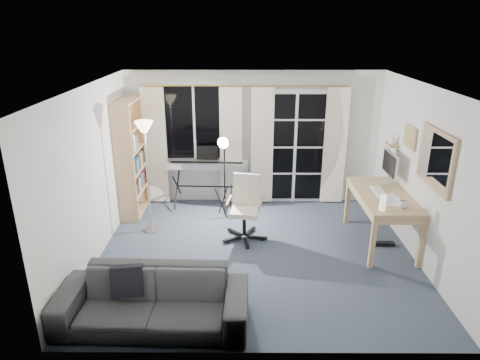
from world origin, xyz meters
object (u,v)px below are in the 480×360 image
bookshelf (129,161)px  studio_light (224,151)px  office_chair (246,201)px  mug (404,203)px  keyboard_piano (207,165)px  monitor (390,165)px  torchiere_lamp (145,144)px  desk (383,200)px  sofa (152,292)px

bookshelf → studio_light: 1.66m
office_chair → mug: (2.13, -0.71, 0.27)m
keyboard_piano → monitor: size_ratio=2.51×
torchiere_lamp → keyboard_piano: 1.43m
monitor → studio_light: bearing=170.2°
bookshelf → keyboard_piano: bookshelf is taller
torchiere_lamp → desk: size_ratio=1.20×
office_chair → mug: bearing=-8.8°
office_chair → sofa: size_ratio=0.48×
sofa → desk: bearing=33.6°
desk → sofa: size_ratio=0.71×
bookshelf → monitor: bookshelf is taller
keyboard_piano → sofa: (-0.36, -3.25, -0.38)m
bookshelf → monitor: 4.25m
office_chair → mug: 2.26m
bookshelf → office_chair: bearing=-24.0°
studio_light → office_chair: 0.96m
sofa → studio_light: bearing=78.1°
torchiere_lamp → mug: 3.80m
bookshelf → desk: bearing=-15.1°
desk → mug: mug is taller
keyboard_piano → office_chair: size_ratio=1.44×
monitor → desk: bearing=-114.1°
bookshelf → torchiere_lamp: bookshelf is taller
torchiere_lamp → desk: bearing=-6.4°
torchiere_lamp → office_chair: size_ratio=1.79×
bookshelf → mug: 4.40m
studio_light → monitor: 2.61m
desk → monitor: bearing=65.9°
torchiere_lamp → mug: size_ratio=13.67×
desk → sofa: 3.61m
torchiere_lamp → sofa: 2.56m
monitor → sofa: bearing=-144.8°
monitor → mug: 0.98m
bookshelf → mug: (4.11, -1.59, -0.08)m
mug → monitor: bearing=84.2°
bookshelf → keyboard_piano: size_ratio=1.38×
desk → bookshelf: bearing=164.2°
keyboard_piano → mug: size_ratio=11.03×
torchiere_lamp → sofa: (0.48, -2.29, -1.03)m
torchiere_lamp → office_chair: bearing=-7.1°
torchiere_lamp → studio_light: bearing=22.2°
studio_light → office_chair: studio_light is taller
keyboard_piano → desk: bearing=-24.1°
mug → sofa: mug is taller
desk → sofa: sofa is taller
office_chair → desk: office_chair is taller
studio_light → mug: bearing=-21.3°
torchiere_lamp → desk: (3.54, -0.40, -0.74)m
torchiere_lamp → bookshelf: bearing=123.6°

